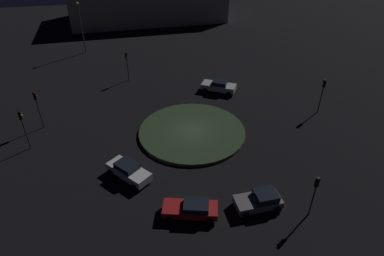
# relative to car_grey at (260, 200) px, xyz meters

# --- Properties ---
(ground_plane) EXTENTS (118.41, 118.41, 0.00)m
(ground_plane) POSITION_rel_car_grey_xyz_m (-3.44, 11.74, -0.79)
(ground_plane) COLOR black
(roundabout_island) EXTENTS (11.68, 11.68, 0.34)m
(roundabout_island) POSITION_rel_car_grey_xyz_m (-3.44, 11.74, -0.61)
(roundabout_island) COLOR #2D4228
(roundabout_island) RESTS_ON ground_plane
(car_grey) EXTENTS (3.90, 2.23, 1.52)m
(car_grey) POSITION_rel_car_grey_xyz_m (0.00, 0.00, 0.00)
(car_grey) COLOR slate
(car_grey) RESTS_ON ground_plane
(car_white) EXTENTS (4.17, 4.45, 1.52)m
(car_white) POSITION_rel_car_grey_xyz_m (-10.52, 5.79, -0.01)
(car_white) COLOR white
(car_white) RESTS_ON ground_plane
(car_silver) EXTENTS (4.77, 3.78, 1.60)m
(car_silver) POSITION_rel_car_grey_xyz_m (1.91, 20.57, 0.03)
(car_silver) COLOR silver
(car_silver) RESTS_ON ground_plane
(car_red) EXTENTS (4.72, 2.85, 1.37)m
(car_red) POSITION_rel_car_grey_xyz_m (-5.70, 0.24, -0.07)
(car_red) COLOR red
(car_red) RESTS_ON ground_plane
(traffic_light_east) EXTENTS (0.37, 0.32, 4.29)m
(traffic_light_east) POSITION_rel_car_grey_xyz_m (12.32, 13.19, 2.26)
(traffic_light_east) COLOR #2D2D2D
(traffic_light_east) RESTS_ON ground_plane
(traffic_light_northwest) EXTENTS (0.36, 0.39, 4.10)m
(traffic_light_northwest) POSITION_rel_car_grey_xyz_m (-9.78, 26.24, 2.13)
(traffic_light_northwest) COLOR #2D2D2D
(traffic_light_northwest) RESTS_ON ground_plane
(traffic_light_west) EXTENTS (0.36, 0.31, 4.46)m
(traffic_light_west) POSITION_rel_car_grey_xyz_m (-20.36, 12.15, 2.37)
(traffic_light_west) COLOR #2D2D2D
(traffic_light_west) RESTS_ON ground_plane
(traffic_light_west_near) EXTENTS (0.38, 0.35, 4.48)m
(traffic_light_west_near) POSITION_rel_car_grey_xyz_m (-19.67, 15.96, 2.39)
(traffic_light_west_near) COLOR #2D2D2D
(traffic_light_west_near) RESTS_ON ground_plane
(traffic_light_southeast) EXTENTS (0.37, 0.40, 4.02)m
(traffic_light_southeast) POSITION_rel_car_grey_xyz_m (3.72, -1.51, 2.08)
(traffic_light_southeast) COLOR #2D2D2D
(traffic_light_southeast) RESTS_ON ground_plane
(streetlamp_northwest) EXTENTS (0.46, 0.46, 8.20)m
(streetlamp_northwest) POSITION_rel_car_grey_xyz_m (-16.49, 38.30, 4.25)
(streetlamp_northwest) COLOR #4C4C51
(streetlamp_northwest) RESTS_ON ground_plane
(store_building) EXTENTS (31.55, 15.16, 7.25)m
(store_building) POSITION_rel_car_grey_xyz_m (-4.38, 55.90, 2.84)
(store_building) COLOR #B7B299
(store_building) RESTS_ON ground_plane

